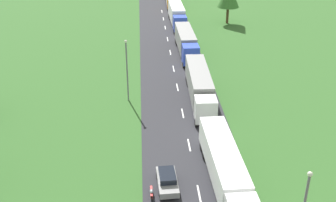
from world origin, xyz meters
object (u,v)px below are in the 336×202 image
(truck_third, at_px, (186,42))
(truck_fourth, at_px, (177,14))
(car_second, at_px, (167,180))
(lamppost_second, at_px, (127,68))
(motorcycle_courier, at_px, (151,193))
(truck_lead, at_px, (226,171))
(truck_second, at_px, (200,85))

(truck_third, distance_m, truck_fourth, 16.80)
(car_second, bearing_deg, truck_third, 81.26)
(car_second, xyz_separation_m, lamppost_second, (-3.84, 17.99, 3.69))
(truck_third, height_order, motorcycle_courier, truck_third)
(truck_fourth, bearing_deg, truck_lead, -90.04)
(car_second, xyz_separation_m, motorcycle_courier, (-1.47, -1.33, -0.27))
(truck_lead, relative_size, truck_third, 1.14)
(truck_fourth, height_order, car_second, truck_fourth)
(truck_second, xyz_separation_m, truck_third, (0.07, 16.92, -0.02))
(truck_lead, relative_size, truck_second, 1.04)
(truck_second, height_order, motorcycle_courier, truck_second)
(truck_lead, xyz_separation_m, car_second, (-5.15, 0.61, -1.26))
(truck_lead, bearing_deg, truck_second, 89.84)
(truck_lead, bearing_deg, truck_fourth, 89.96)
(truck_lead, height_order, truck_third, truck_third)
(motorcycle_courier, bearing_deg, truck_fourth, 82.76)
(truck_fourth, bearing_deg, motorcycle_courier, -97.24)
(truck_third, xyz_separation_m, truck_fourth, (-0.08, 16.80, 0.06))
(truck_third, relative_size, truck_fourth, 1.02)
(truck_third, distance_m, car_second, 34.72)
(truck_second, bearing_deg, car_second, -106.68)
(truck_fourth, bearing_deg, truck_second, -89.98)
(truck_second, bearing_deg, truck_fourth, 90.02)
(truck_third, height_order, car_second, truck_third)
(truck_lead, distance_m, car_second, 5.34)
(motorcycle_courier, bearing_deg, truck_third, 79.28)
(car_second, bearing_deg, truck_fourth, 84.20)
(truck_second, height_order, truck_third, truck_second)
(truck_third, bearing_deg, truck_lead, -90.19)
(truck_second, relative_size, truck_fourth, 1.11)
(truck_second, distance_m, car_second, 18.18)
(truck_lead, distance_m, truck_second, 17.98)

